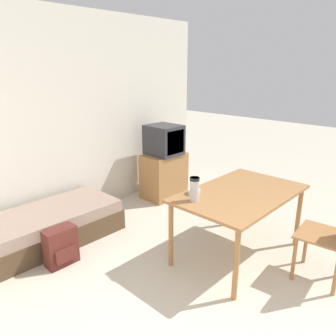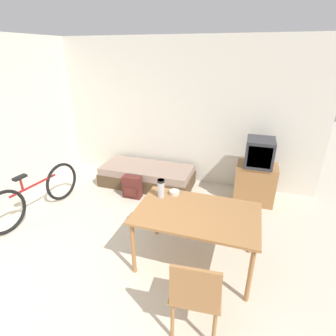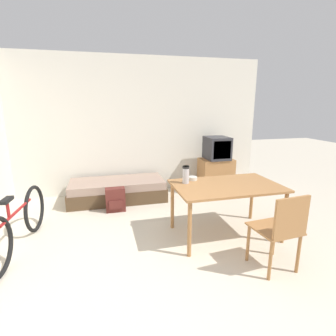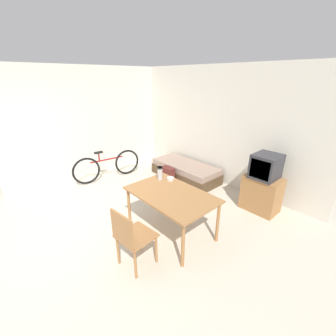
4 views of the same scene
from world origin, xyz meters
name	(u,v)px [view 2 (image 2 of 4)]	position (x,y,z in m)	size (l,w,h in m)	color
wall_back	(172,113)	(0.00, 3.66, 1.35)	(5.48, 0.06, 2.70)	silver
daybed	(147,176)	(-0.34, 3.16, 0.19)	(1.79, 0.78, 0.39)	#4C3823
tv	(256,174)	(1.67, 3.17, 0.53)	(0.66, 0.49, 1.14)	#9E6B3D
dining_table	(197,217)	(1.01, 1.41, 0.66)	(1.42, 0.89, 0.74)	#9E6B3D
wooden_chair	(196,293)	(1.20, 0.50, 0.52)	(0.49, 0.49, 0.90)	#9E6B3D
bicycle	(36,195)	(-1.64, 1.68, 0.34)	(0.27, 1.73, 0.76)	black
thermos_flask	(161,188)	(0.50, 1.61, 0.87)	(0.09, 0.09, 0.24)	#B7B7BC
mate_bowl	(174,192)	(0.64, 1.73, 0.76)	(0.13, 0.13, 0.05)	beige
backpack	(132,187)	(-0.42, 2.63, 0.20)	(0.33, 0.20, 0.41)	#56231E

